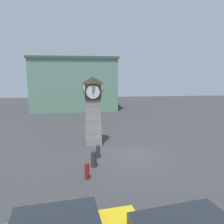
# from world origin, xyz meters

# --- Properties ---
(ground_plane) EXTENTS (67.24, 67.24, 0.00)m
(ground_plane) POSITION_xyz_m (0.00, 0.00, 0.00)
(ground_plane) COLOR #38383A
(clock_tower) EXTENTS (1.45, 1.42, 4.79)m
(clock_tower) POSITION_xyz_m (-2.31, 2.58, 2.42)
(clock_tower) COLOR gray
(clock_tower) RESTS_ON ground_plane
(bollard_near_tower) EXTENTS (0.22, 0.22, 0.87)m
(bollard_near_tower) POSITION_xyz_m (-2.75, -2.72, 0.44)
(bollard_near_tower) COLOR maroon
(bollard_near_tower) RESTS_ON ground_plane
(bollard_mid_row) EXTENTS (0.32, 0.32, 0.95)m
(bollard_mid_row) POSITION_xyz_m (-2.39, -1.34, 0.48)
(bollard_mid_row) COLOR #333338
(bollard_mid_row) RESTS_ON ground_plane
(bollard_far_row) EXTENTS (0.24, 0.24, 0.85)m
(bollard_far_row) POSITION_xyz_m (-2.10, -0.09, 0.43)
(bollard_far_row) COLOR #333338
(bollard_far_row) RESTS_ON ground_plane
(warehouse_blue_far) EXTENTS (11.93, 10.90, 7.10)m
(warehouse_blue_far) POSITION_xyz_m (-4.60, 20.29, 3.56)
(warehouse_blue_far) COLOR gray
(warehouse_blue_far) RESTS_ON ground_plane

